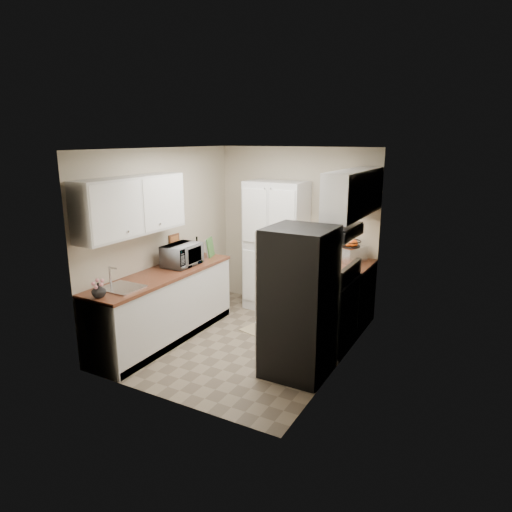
{
  "coord_description": "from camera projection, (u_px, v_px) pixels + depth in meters",
  "views": [
    {
      "loc": [
        2.82,
        -4.83,
        2.63
      ],
      "look_at": [
        0.08,
        0.15,
        1.15
      ],
      "focal_mm": 32.0,
      "sensor_mm": 36.0,
      "label": 1
    }
  ],
  "objects": [
    {
      "name": "cutting_board",
      "position": [
        210.0,
        247.0,
        6.72
      ],
      "size": [
        0.08,
        0.22,
        0.28
      ],
      "primitive_type": "cube",
      "rotation": [
        0.0,
        0.0,
        0.28
      ],
      "color": "#427B38",
      "rests_on": "countertop_left"
    },
    {
      "name": "base_cabinet_left",
      "position": [
        164.0,
        307.0,
        6.06
      ],
      "size": [
        0.6,
        2.3,
        0.88
      ],
      "primitive_type": "cube",
      "color": "silver",
      "rests_on": "ground"
    },
    {
      "name": "fruit_basket",
      "position": [
        351.0,
        242.0,
        6.42
      ],
      "size": [
        0.37,
        0.37,
        0.12
      ],
      "primitive_type": null,
      "rotation": [
        0.0,
        0.0,
        -0.33
      ],
      "color": "#FF530F",
      "rests_on": "toaster_oven"
    },
    {
      "name": "countertop_left",
      "position": [
        162.0,
        274.0,
        5.94
      ],
      "size": [
        0.63,
        2.33,
        0.04
      ],
      "primitive_type": "cube",
      "color": "brown",
      "rests_on": "base_cabinet_left"
    },
    {
      "name": "pantry_cabinet",
      "position": [
        276.0,
        247.0,
        7.03
      ],
      "size": [
        0.9,
        0.55,
        2.0
      ],
      "primitive_type": "cube",
      "color": "silver",
      "rests_on": "ground"
    },
    {
      "name": "wine_bottle",
      "position": [
        197.0,
        248.0,
        6.63
      ],
      "size": [
        0.07,
        0.07,
        0.29
      ],
      "primitive_type": "cylinder",
      "color": "black",
      "rests_on": "countertop_left"
    },
    {
      "name": "countertop_right",
      "position": [
        348.0,
        265.0,
        6.39
      ],
      "size": [
        0.63,
        0.83,
        0.04
      ],
      "primitive_type": "cube",
      "color": "brown",
      "rests_on": "base_cabinet_right"
    },
    {
      "name": "room_shell",
      "position": [
        243.0,
        221.0,
        5.66
      ],
      "size": [
        2.64,
        3.24,
        2.52
      ],
      "color": "beige",
      "rests_on": "ground"
    },
    {
      "name": "ground",
      "position": [
        245.0,
        341.0,
        6.07
      ],
      "size": [
        3.2,
        3.2,
        0.0
      ],
      "primitive_type": "plane",
      "color": "#7A6B56",
      "rests_on": "ground"
    },
    {
      "name": "microwave",
      "position": [
        182.0,
        255.0,
        6.24
      ],
      "size": [
        0.38,
        0.55,
        0.3
      ],
      "primitive_type": "imported",
      "rotation": [
        0.0,
        0.0,
        1.6
      ],
      "color": "#BABBBF",
      "rests_on": "countertop_left"
    },
    {
      "name": "kitchen_mat",
      "position": [
        271.0,
        326.0,
        6.53
      ],
      "size": [
        0.69,
        0.91,
        0.01
      ],
      "primitive_type": "cube",
      "rotation": [
        0.0,
        0.0,
        -0.25
      ],
      "color": "tan",
      "rests_on": "ground"
    },
    {
      "name": "flower_vase",
      "position": [
        99.0,
        290.0,
        5.01
      ],
      "size": [
        0.18,
        0.18,
        0.16
      ],
      "primitive_type": "imported",
      "rotation": [
        0.0,
        0.0,
        0.15
      ],
      "color": "silver",
      "rests_on": "countertop_left"
    },
    {
      "name": "electric_range",
      "position": [
        326.0,
        311.0,
        5.83
      ],
      "size": [
        0.71,
        0.78,
        1.13
      ],
      "color": "#B7B7BC",
      "rests_on": "ground"
    },
    {
      "name": "base_cabinet_right",
      "position": [
        346.0,
        296.0,
        6.51
      ],
      "size": [
        0.6,
        0.8,
        0.88
      ],
      "primitive_type": "cube",
      "color": "silver",
      "rests_on": "ground"
    },
    {
      "name": "toaster_oven",
      "position": [
        351.0,
        254.0,
        6.45
      ],
      "size": [
        0.43,
        0.47,
        0.22
      ],
      "primitive_type": "cube",
      "rotation": [
        0.0,
        0.0,
        -0.39
      ],
      "color": "silver",
      "rests_on": "countertop_right"
    },
    {
      "name": "refrigerator",
      "position": [
        299.0,
        302.0,
        5.07
      ],
      "size": [
        0.7,
        0.72,
        1.7
      ],
      "primitive_type": "cube",
      "color": "#B7B7BC",
      "rests_on": "ground"
    }
  ]
}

